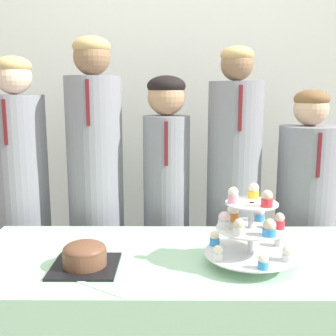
% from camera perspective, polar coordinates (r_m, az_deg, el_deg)
% --- Properties ---
extents(wall_back, '(9.00, 0.06, 2.70)m').
position_cam_1_polar(wall_back, '(2.75, 0.49, 9.37)').
color(wall_back, silver).
rests_on(wall_back, ground_plane).
extents(round_cake, '(0.24, 0.24, 0.10)m').
position_cam_1_polar(round_cake, '(1.61, -11.22, -11.56)').
color(round_cake, black).
rests_on(round_cake, table).
extents(cake_knife, '(0.25, 0.18, 0.01)m').
position_cam_1_polar(cake_knife, '(1.52, -11.81, -14.82)').
color(cake_knife, silver).
rests_on(cake_knife, table).
extents(cupcake_stand, '(0.34, 0.34, 0.30)m').
position_cam_1_polar(cupcake_stand, '(1.60, 11.13, -8.28)').
color(cupcake_stand, silver).
rests_on(cupcake_stand, table).
extents(student_0, '(0.30, 0.30, 1.58)m').
position_cam_1_polar(student_0, '(2.42, -19.15, -5.77)').
color(student_0, gray).
rests_on(student_0, ground_plane).
extents(student_1, '(0.29, 0.30, 1.67)m').
position_cam_1_polar(student_1, '(2.30, -9.66, -4.80)').
color(student_1, gray).
rests_on(student_1, ground_plane).
extents(student_2, '(0.24, 0.25, 1.48)m').
position_cam_1_polar(student_2, '(2.29, -0.22, -6.48)').
color(student_2, gray).
rests_on(student_2, ground_plane).
extents(student_3, '(0.28, 0.29, 1.62)m').
position_cam_1_polar(student_3, '(2.30, 8.77, -5.54)').
color(student_3, gray).
rests_on(student_3, ground_plane).
extents(student_4, '(0.31, 0.31, 1.41)m').
position_cam_1_polar(student_4, '(2.42, 17.91, -7.91)').
color(student_4, gray).
rests_on(student_4, ground_plane).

